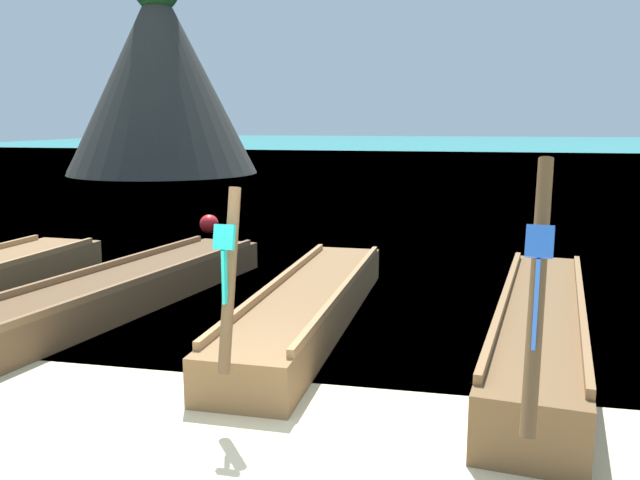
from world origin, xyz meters
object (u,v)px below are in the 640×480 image
Objects in this scene: longtail_boat_blue_ribbon at (540,329)px; karst_rock at (154,82)px; longtail_boat_pink_ribbon at (122,290)px; longtail_boat_turquoise_ribbon at (310,306)px; mooring_buoy_near at (209,224)px.

karst_rock is (-18.05, 26.71, 4.71)m from longtail_boat_blue_ribbon.
longtail_boat_pink_ribbon is 1.10× the size of longtail_boat_turquoise_ribbon.
longtail_boat_pink_ribbon is at bearing -65.55° from karst_rock.
karst_rock is (-14.89, 26.10, 4.76)m from longtail_boat_turquoise_ribbon.
longtail_boat_turquoise_ribbon is 0.94× the size of longtail_boat_blue_ribbon.
longtail_boat_turquoise_ribbon is at bearing -60.30° from karst_rock.
longtail_boat_pink_ribbon is 7.02m from mooring_buoy_near.
longtail_boat_turquoise_ribbon is (3.16, -0.31, 0.02)m from longtail_boat_pink_ribbon.
longtail_boat_pink_ribbon reaches higher than mooring_buoy_near.
longtail_boat_blue_ribbon is at bearing -8.27° from longtail_boat_pink_ribbon.
longtail_boat_turquoise_ribbon is at bearing -58.73° from mooring_buoy_near.
mooring_buoy_near is (-7.55, 7.83, -0.09)m from longtail_boat_blue_ribbon.
karst_rock reaches higher than mooring_buoy_near.
longtail_boat_pink_ribbon is at bearing 174.44° from longtail_boat_turquoise_ribbon.
longtail_boat_turquoise_ribbon is 30.42m from karst_rock.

